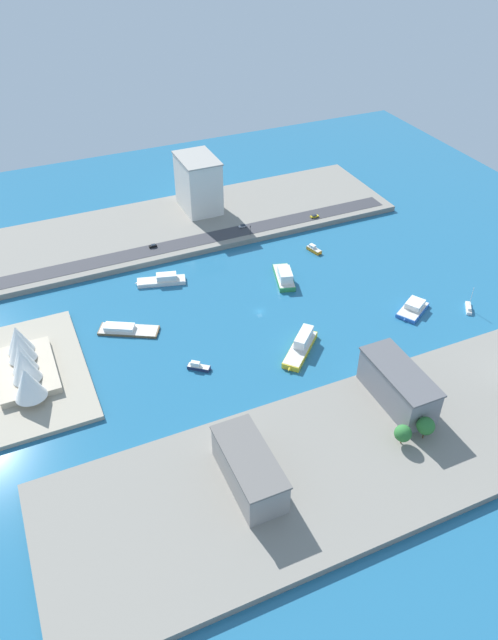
% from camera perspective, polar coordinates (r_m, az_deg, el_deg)
% --- Properties ---
extents(ground_plane, '(440.00, 440.00, 0.00)m').
position_cam_1_polar(ground_plane, '(290.87, 1.03, 0.82)').
color(ground_plane, '#23668E').
extents(quay_west, '(70.00, 240.00, 3.15)m').
position_cam_1_polar(quay_west, '(230.32, 11.23, -12.05)').
color(quay_west, gray).
rests_on(quay_west, ground_plane).
extents(quay_east, '(70.00, 240.00, 3.15)m').
position_cam_1_polar(quay_east, '(365.07, -5.32, 9.29)').
color(quay_east, gray).
rests_on(quay_east, ground_plane).
extents(peninsula_point, '(74.72, 48.18, 2.00)m').
position_cam_1_polar(peninsula_point, '(271.56, -20.29, -4.93)').
color(peninsula_point, '#A89E89').
rests_on(peninsula_point, ground_plane).
extents(road_strip, '(11.88, 228.00, 0.15)m').
position_cam_1_polar(road_strip, '(344.06, -3.96, 7.78)').
color(road_strip, '#38383D').
rests_on(road_strip, quay_east).
extents(ferry_green_doubledeck, '(25.50, 14.34, 7.47)m').
position_cam_1_polar(ferry_green_doubledeck, '(311.36, 3.37, 4.17)').
color(ferry_green_doubledeck, '#2D8C4C').
rests_on(ferry_green_doubledeck, ground_plane).
extents(sailboat_small_white, '(9.86, 7.84, 12.51)m').
position_cam_1_polar(sailboat_small_white, '(310.63, 20.15, 1.14)').
color(sailboat_small_white, white).
rests_on(sailboat_small_white, ground_plane).
extents(ferry_white_commuter, '(13.29, 26.33, 5.11)m').
position_cam_1_polar(ferry_white_commuter, '(313.01, -8.21, 3.79)').
color(ferry_white_commuter, silver).
rests_on(ferry_white_commuter, ground_plane).
extents(patrol_launch_navy, '(8.49, 10.02, 3.61)m').
position_cam_1_polar(patrol_launch_navy, '(259.23, -4.82, -4.44)').
color(patrol_launch_navy, '#1E284C').
rests_on(patrol_launch_navy, ground_plane).
extents(catamaran_blue, '(17.56, 20.56, 4.79)m').
position_cam_1_polar(catamaran_blue, '(300.77, 15.35, 1.11)').
color(catamaran_blue, blue).
rests_on(catamaran_blue, ground_plane).
extents(barge_flat_brown, '(20.80, 28.31, 3.25)m').
position_cam_1_polar(barge_flat_brown, '(283.84, -11.63, -0.87)').
color(barge_flat_brown, brown).
rests_on(barge_flat_brown, ground_plane).
extents(ferry_yellow_fast, '(23.96, 24.68, 7.28)m').
position_cam_1_polar(ferry_yellow_fast, '(267.74, 4.98, -2.43)').
color(ferry_yellow_fast, yellow).
rests_on(ferry_yellow_fast, ground_plane).
extents(water_taxi_orange, '(10.87, 5.52, 3.61)m').
position_cam_1_polar(water_taxi_orange, '(338.13, 6.22, 6.68)').
color(water_taxi_orange, orange).
rests_on(water_taxi_orange, ground_plane).
extents(warehouse_low_gray, '(36.50, 14.91, 15.82)m').
position_cam_1_polar(warehouse_low_gray, '(242.97, 13.97, -6.03)').
color(warehouse_low_gray, gray).
rests_on(warehouse_low_gray, quay_west).
extents(hotel_broad_white, '(30.96, 21.28, 32.46)m').
position_cam_1_polar(hotel_broad_white, '(369.94, -4.84, 12.82)').
color(hotel_broad_white, silver).
rests_on(hotel_broad_white, quay_east).
extents(carpark_squat_concrete, '(34.75, 14.94, 14.20)m').
position_cam_1_polar(carpark_squat_concrete, '(209.71, 0.01, -13.96)').
color(carpark_squat_concrete, gray).
rests_on(carpark_squat_concrete, quay_west).
extents(suv_black, '(1.94, 4.35, 1.65)m').
position_cam_1_polar(suv_black, '(338.30, -9.12, 6.97)').
color(suv_black, black).
rests_on(suv_black, road_strip).
extents(taxi_yellow_cab, '(2.14, 5.11, 1.66)m').
position_cam_1_polar(taxi_yellow_cab, '(366.34, 6.23, 9.79)').
color(taxi_yellow_cab, black).
rests_on(taxi_yellow_cab, road_strip).
extents(sedan_silver, '(2.13, 4.73, 1.53)m').
position_cam_1_polar(sedan_silver, '(353.77, -0.60, 8.93)').
color(sedan_silver, black).
rests_on(sedan_silver, road_strip).
extents(traffic_light_waterfront, '(0.36, 0.36, 6.50)m').
position_cam_1_polar(traffic_light_waterfront, '(343.50, 0.12, 8.64)').
color(traffic_light_waterfront, black).
rests_on(traffic_light_waterfront, quay_east).
extents(opera_landmark, '(43.89, 23.93, 17.56)m').
position_cam_1_polar(opera_landmark, '(264.96, -20.66, -3.72)').
color(opera_landmark, '#BCAD93').
rests_on(opera_landmark, peninsula_point).
extents(park_tree_cluster, '(7.86, 15.58, 9.92)m').
position_cam_1_polar(park_tree_cluster, '(230.81, 15.51, -9.98)').
color(park_tree_cluster, brown).
rests_on(park_tree_cluster, quay_west).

